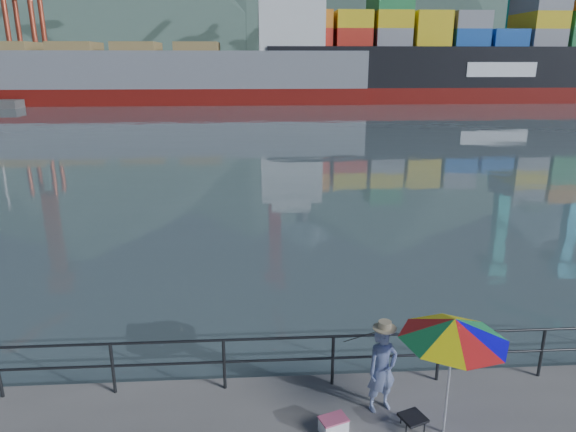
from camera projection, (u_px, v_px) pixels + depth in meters
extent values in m
cube|color=#4E6368|center=(248.00, 83.00, 131.91)|extent=(500.00, 280.00, 0.00)
cube|color=#514F4C|center=(298.00, 92.00, 97.21)|extent=(200.00, 40.00, 0.40)
cylinder|color=#2D3033|center=(167.00, 342.00, 9.16)|extent=(22.00, 0.05, 0.05)
cylinder|color=#2D3033|center=(169.00, 364.00, 9.29)|extent=(22.00, 0.05, 0.05)
cube|color=#2D3033|center=(169.00, 366.00, 9.30)|extent=(22.00, 0.06, 1.00)
cube|color=gray|center=(299.00, 71.00, 95.11)|extent=(6.00, 2.40, 7.80)
cube|color=#194CA5|center=(333.00, 78.00, 95.89)|extent=(6.00, 2.40, 5.20)
cube|color=red|center=(367.00, 85.00, 96.67)|extent=(6.00, 2.40, 2.60)
cube|color=red|center=(402.00, 78.00, 96.69)|extent=(6.00, 2.40, 5.20)
cube|color=orange|center=(435.00, 78.00, 97.09)|extent=(6.00, 2.40, 5.20)
cube|color=#267F3F|center=(468.00, 84.00, 97.87)|extent=(6.00, 2.40, 2.60)
cube|color=red|center=(503.00, 70.00, 97.51)|extent=(6.00, 2.40, 7.80)
cube|color=yellow|center=(535.00, 77.00, 98.29)|extent=(6.00, 2.40, 5.20)
cube|color=red|center=(569.00, 70.00, 98.30)|extent=(6.00, 2.40, 7.80)
cube|color=red|center=(297.00, 84.00, 98.74)|extent=(6.00, 2.40, 2.60)
cube|color=orange|center=(331.00, 77.00, 98.76)|extent=(6.00, 2.40, 5.20)
cube|color=yellow|center=(365.00, 70.00, 98.78)|extent=(6.00, 2.40, 7.80)
cube|color=#267F3F|center=(397.00, 84.00, 99.93)|extent=(6.00, 2.40, 2.60)
cube|color=gray|center=(430.00, 77.00, 99.95)|extent=(6.00, 2.40, 5.20)
cube|color=gray|center=(463.00, 77.00, 100.35)|extent=(6.00, 2.40, 5.20)
imported|color=navy|center=(382.00, 370.00, 8.74)|extent=(0.65, 0.53, 1.54)
cylinder|color=white|center=(448.00, 382.00, 8.11)|extent=(0.04, 0.04, 1.89)
cone|color=#FFF511|center=(454.00, 329.00, 7.83)|extent=(1.92, 1.92, 0.35)
cube|color=black|center=(413.00, 418.00, 8.39)|extent=(0.49, 0.49, 0.05)
cube|color=#2D3033|center=(412.00, 424.00, 8.42)|extent=(0.32, 0.32, 0.20)
cube|color=white|center=(333.00, 426.00, 8.34)|extent=(0.49, 0.41, 0.24)
cylinder|color=black|center=(359.00, 378.00, 9.80)|extent=(0.31, 1.83, 1.30)
cube|color=#66100C|center=(163.00, 96.00, 74.53)|extent=(57.82, 10.01, 2.50)
cube|color=gray|center=(162.00, 69.00, 73.43)|extent=(57.82, 10.01, 5.00)
cube|color=silver|center=(290.00, 25.00, 72.82)|extent=(9.00, 8.41, 7.00)
cube|color=#66100C|center=(482.00, 94.00, 78.35)|extent=(65.82, 10.97, 2.50)
cube|color=black|center=(485.00, 67.00, 77.17)|extent=(65.82, 10.97, 5.60)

